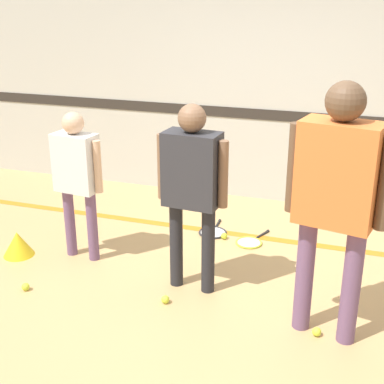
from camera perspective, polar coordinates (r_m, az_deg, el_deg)
ground_plane at (r=4.46m, az=2.59°, el=-11.02°), size 16.00×16.00×0.00m
wall_back at (r=6.11m, az=9.02°, el=13.40°), size 16.00×0.07×3.20m
floor_stripe at (r=5.49m, az=6.08°, el=-4.67°), size 14.40×0.10×0.01m
person_instructor at (r=4.17m, az=0.00°, el=1.37°), size 0.59×0.27×1.56m
person_student_left at (r=4.84m, az=-12.20°, el=2.26°), size 0.52×0.25×1.37m
person_student_right at (r=3.63m, az=15.19°, el=0.45°), size 0.68×0.38×1.83m
racket_spare_on_floor at (r=5.53m, az=2.26°, el=-4.27°), size 0.30×0.49×0.03m
racket_second_spare at (r=5.35m, az=6.23°, el=-5.30°), size 0.34×0.52×0.03m
tennis_ball_near_instructor at (r=4.35m, az=-2.87°, el=-11.38°), size 0.07×0.07×0.07m
tennis_ball_by_spare_racket at (r=5.40m, az=3.45°, el=-4.70°), size 0.07×0.07×0.07m
tennis_ball_stray_left at (r=4.72m, az=-17.33°, el=-9.63°), size 0.07×0.07×0.07m
tennis_ball_stray_right at (r=4.09m, az=13.16°, el=-14.32°), size 0.07×0.07×0.07m
training_cone at (r=5.29m, az=-18.08°, el=-5.27°), size 0.29×0.29×0.24m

